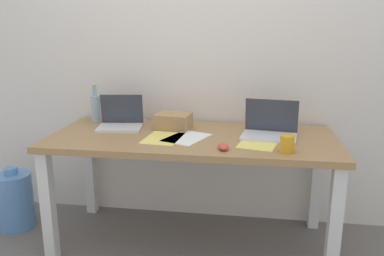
{
  "coord_description": "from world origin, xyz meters",
  "views": [
    {
      "loc": [
        0.35,
        -2.36,
        1.42
      ],
      "look_at": [
        0.0,
        0.0,
        0.79
      ],
      "focal_mm": 36.77,
      "sensor_mm": 36.0,
      "label": 1
    }
  ],
  "objects_px": {
    "cardboard_box": "(173,121)",
    "coffee_mug": "(287,144)",
    "computer_mouse": "(223,147)",
    "beer_bottle": "(96,108)",
    "water_cooler_jug": "(15,200)",
    "laptop_left": "(120,121)",
    "laptop_right": "(270,129)",
    "desk": "(192,150)"
  },
  "relations": [
    {
      "from": "desk",
      "to": "coffee_mug",
      "type": "bearing_deg",
      "value": -24.36
    },
    {
      "from": "computer_mouse",
      "to": "cardboard_box",
      "type": "bearing_deg",
      "value": 119.4
    },
    {
      "from": "laptop_left",
      "to": "desk",
      "type": "bearing_deg",
      "value": -13.6
    },
    {
      "from": "cardboard_box",
      "to": "laptop_left",
      "type": "bearing_deg",
      "value": -174.72
    },
    {
      "from": "desk",
      "to": "computer_mouse",
      "type": "height_order",
      "value": "computer_mouse"
    },
    {
      "from": "laptop_right",
      "to": "computer_mouse",
      "type": "height_order",
      "value": "laptop_right"
    },
    {
      "from": "coffee_mug",
      "to": "laptop_left",
      "type": "bearing_deg",
      "value": 160.57
    },
    {
      "from": "beer_bottle",
      "to": "cardboard_box",
      "type": "distance_m",
      "value": 0.6
    },
    {
      "from": "water_cooler_jug",
      "to": "computer_mouse",
      "type": "bearing_deg",
      "value": -10.17
    },
    {
      "from": "computer_mouse",
      "to": "laptop_right",
      "type": "bearing_deg",
      "value": 36.39
    },
    {
      "from": "desk",
      "to": "laptop_left",
      "type": "xyz_separation_m",
      "value": [
        -0.51,
        0.12,
        0.14
      ]
    },
    {
      "from": "laptop_left",
      "to": "laptop_right",
      "type": "distance_m",
      "value": 1.0
    },
    {
      "from": "laptop_right",
      "to": "computer_mouse",
      "type": "relative_size",
      "value": 3.61
    },
    {
      "from": "cardboard_box",
      "to": "laptop_right",
      "type": "bearing_deg",
      "value": -9.94
    },
    {
      "from": "laptop_right",
      "to": "coffee_mug",
      "type": "height_order",
      "value": "laptop_right"
    },
    {
      "from": "laptop_left",
      "to": "water_cooler_jug",
      "type": "xyz_separation_m",
      "value": [
        -0.78,
        -0.11,
        -0.59
      ]
    },
    {
      "from": "beer_bottle",
      "to": "water_cooler_jug",
      "type": "relative_size",
      "value": 0.6
    },
    {
      "from": "computer_mouse",
      "to": "cardboard_box",
      "type": "distance_m",
      "value": 0.55
    },
    {
      "from": "beer_bottle",
      "to": "laptop_right",
      "type": "bearing_deg",
      "value": -9.9
    },
    {
      "from": "desk",
      "to": "laptop_left",
      "type": "height_order",
      "value": "laptop_left"
    },
    {
      "from": "water_cooler_jug",
      "to": "desk",
      "type": "bearing_deg",
      "value": -0.56
    },
    {
      "from": "computer_mouse",
      "to": "water_cooler_jug",
      "type": "xyz_separation_m",
      "value": [
        -1.5,
        0.27,
        -0.55
      ]
    },
    {
      "from": "beer_bottle",
      "to": "cardboard_box",
      "type": "height_order",
      "value": "beer_bottle"
    },
    {
      "from": "beer_bottle",
      "to": "water_cooler_jug",
      "type": "height_order",
      "value": "beer_bottle"
    },
    {
      "from": "laptop_left",
      "to": "laptop_right",
      "type": "bearing_deg",
      "value": -4.48
    },
    {
      "from": "laptop_left",
      "to": "water_cooler_jug",
      "type": "height_order",
      "value": "laptop_left"
    },
    {
      "from": "laptop_left",
      "to": "laptop_right",
      "type": "xyz_separation_m",
      "value": [
        0.99,
        -0.08,
        0.0
      ]
    },
    {
      "from": "cardboard_box",
      "to": "water_cooler_jug",
      "type": "bearing_deg",
      "value": -172.8
    },
    {
      "from": "laptop_right",
      "to": "beer_bottle",
      "type": "distance_m",
      "value": 1.24
    },
    {
      "from": "coffee_mug",
      "to": "water_cooler_jug",
      "type": "bearing_deg",
      "value": 171.78
    },
    {
      "from": "cardboard_box",
      "to": "coffee_mug",
      "type": "bearing_deg",
      "value": -29.97
    },
    {
      "from": "laptop_right",
      "to": "water_cooler_jug",
      "type": "relative_size",
      "value": 0.8
    },
    {
      "from": "computer_mouse",
      "to": "water_cooler_jug",
      "type": "relative_size",
      "value": 0.22
    },
    {
      "from": "laptop_left",
      "to": "coffee_mug",
      "type": "distance_m",
      "value": 1.14
    },
    {
      "from": "laptop_left",
      "to": "computer_mouse",
      "type": "distance_m",
      "value": 0.82
    },
    {
      "from": "laptop_left",
      "to": "cardboard_box",
      "type": "xyz_separation_m",
      "value": [
        0.36,
        0.03,
        0.0
      ]
    },
    {
      "from": "laptop_left",
      "to": "coffee_mug",
      "type": "bearing_deg",
      "value": -19.43
    },
    {
      "from": "beer_bottle",
      "to": "computer_mouse",
      "type": "height_order",
      "value": "beer_bottle"
    },
    {
      "from": "beer_bottle",
      "to": "water_cooler_jug",
      "type": "distance_m",
      "value": 0.88
    },
    {
      "from": "cardboard_box",
      "to": "desk",
      "type": "bearing_deg",
      "value": -46.13
    },
    {
      "from": "beer_bottle",
      "to": "computer_mouse",
      "type": "distance_m",
      "value": 1.09
    },
    {
      "from": "laptop_right",
      "to": "beer_bottle",
      "type": "bearing_deg",
      "value": 170.1
    }
  ]
}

